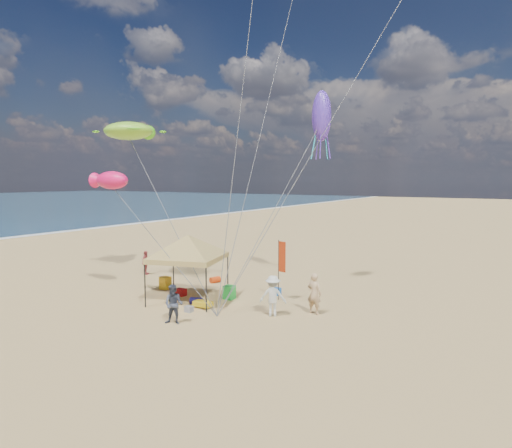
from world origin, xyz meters
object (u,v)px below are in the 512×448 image
Objects in this scene: chair_green at (229,292)px; cooler_blue at (275,291)px; feather_flag at (281,260)px; person_near_c at (273,296)px; person_near_a at (314,293)px; cooler_red at (181,292)px; person_near_b at (174,304)px; chair_yellow at (165,283)px; canopy_tent at (188,237)px; beach_cart at (203,304)px; person_far_a at (146,263)px.

cooler_blue is at bearing 50.35° from chair_green.
person_near_c is at bearing -69.49° from feather_flag.
person_near_c is at bearing 45.74° from person_near_a.
cooler_red is 5.93m from person_near_c.
person_near_b reaches higher than cooler_blue.
feather_flag is 2.86m from person_near_a.
person_near_c is (7.56, -1.11, 0.57)m from chair_yellow.
person_near_a is at bearing -32.31° from cooler_blue.
feather_flag is 5.72× the size of cooler_red.
canopy_tent is at bearing -22.09° from person_near_c.
person_near_c reaches higher than beach_cart.
beach_cart is 0.53× the size of person_near_b.
beach_cart is (-1.78, -3.93, 0.01)m from cooler_blue.
feather_flag reaches higher than chair_green.
chair_green is 8.27m from person_far_a.
cooler_blue is 6.62m from person_near_b.
canopy_tent is at bearing -147.34° from feather_flag.
person_near_c reaches higher than chair_green.
cooler_blue is at bearing 57.02° from person_near_b.
person_near_b reaches higher than chair_yellow.
chair_green is (-1.62, -1.95, 0.16)m from cooler_blue.
cooler_blue is 3.79m from person_near_a.
beach_cart is (2.39, -1.14, 0.01)m from cooler_red.
person_near_c is (3.31, -1.31, 0.57)m from chair_green.
cooler_red is at bearing -158.33° from feather_flag.
cooler_red is 6.18m from person_far_a.
person_near_b is (-4.48, -4.46, -0.10)m from person_near_a.
feather_flag is at bearing -117.97° from person_far_a.
chair_yellow is at bearing -168.67° from feather_flag.
beach_cart is 0.49× the size of person_near_c.
person_near_a is at bearing -161.42° from person_near_c.
feather_flag is 2.85m from person_near_c.
person_near_a is (4.92, 1.95, 0.75)m from beach_cart.
person_near_c is at bearing -62.58° from cooler_blue.
cooler_blue is 0.60× the size of beach_cart.
chair_green is (-2.40, -1.14, -1.71)m from feather_flag.
canopy_tent reaches higher than feather_flag.
person_near_a is at bearing 1.05° from chair_yellow.
chair_yellow is (-1.70, 0.64, 0.16)m from cooler_red.
person_near_a is 1.93m from person_near_c.
person_far_a is (-10.41, 0.88, -1.29)m from feather_flag.
feather_flag is 3.16m from chair_green.
canopy_tent is at bearing 16.32° from person_near_a.
person_near_c is (5.86, -0.48, 0.73)m from cooler_red.
feather_flag is 6.13m from person_near_b.
beach_cart is 0.58× the size of person_far_a.
cooler_blue is at bearing 33.71° from cooler_red.
person_far_a is (-12.76, 2.04, -0.18)m from person_near_a.
person_far_a is at bearing 120.65° from person_near_b.
beach_cart is at bearing -12.17° from person_near_c.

